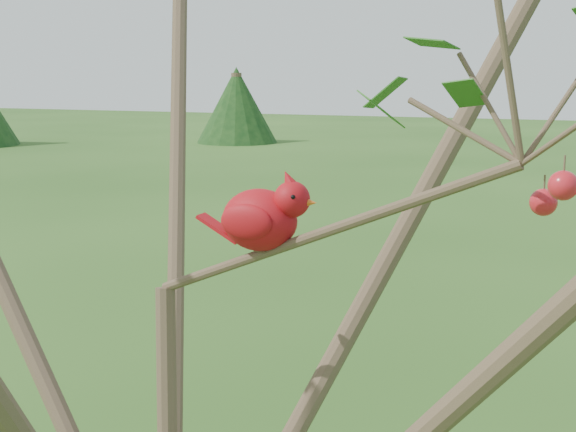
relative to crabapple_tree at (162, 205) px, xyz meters
The scene contains 3 objects.
crabapple_tree is the anchor object (origin of this frame).
cardinal 0.17m from the crabapple_tree, 41.61° to the left, with size 0.21×0.11×0.15m.
distant_trees 22.29m from the crabapple_tree, 98.75° to the left, with size 38.36×12.61×3.14m.
Camera 1 is at (0.67, -1.08, 2.32)m, focal length 50.00 mm.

